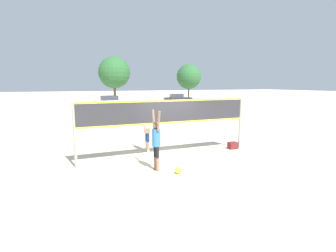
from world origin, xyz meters
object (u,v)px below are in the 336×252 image
Objects in this scene: player_spiker at (156,139)px; player_blocker at (147,127)px; volleyball at (178,170)px; parked_car_mid at (111,102)px; parked_car_near at (178,99)px; volleyball_net at (168,115)px; tree_right_cluster at (114,73)px; gear_bag at (233,145)px; tree_left_cluster at (189,77)px.

player_spiker is 1.01× the size of player_blocker.
player_blocker is 9.27× the size of volleyball.
player_spiker is 26.86m from parked_car_mid.
player_blocker is 3.21m from volleyball.
player_blocker reaches higher than parked_car_near.
parked_car_mid is (2.49, 25.24, -1.07)m from volleyball_net.
tree_right_cluster is (-8.26, 6.55, 4.10)m from parked_car_near.
tree_left_cluster is (14.07, 31.51, 3.99)m from gear_bag.
tree_left_cluster reaches higher than volleyball_net.
tree_right_cluster is at bearing 171.08° from tree_left_cluster.
tree_left_cluster is (4.27, 4.58, 3.51)m from parked_car_near.
volleyball_net is 18.21× the size of gear_bag.
tree_left_cluster is (17.77, 33.56, 4.04)m from volleyball.
tree_right_cluster is (1.55, 33.48, 4.58)m from gear_bag.
parked_car_mid is at bearing -7.51° from player_spiker.
volleyball_net is 1.34m from player_blocker.
parked_car_near is 7.18m from tree_left_cluster.
tree_left_cluster is (17.81, 30.50, 3.07)m from player_blocker.
volleyball_net is at bearing -178.88° from gear_bag.
gear_bag is (3.74, -1.01, -0.92)m from player_blocker.
parked_car_near is at bearing -132.96° from tree_left_cluster.
parked_car_near is 0.61× the size of tree_right_cluster.
parked_car_near is (13.55, 25.92, -0.44)m from player_blocker.
gear_bag is (4.24, 1.45, -0.93)m from player_spiker.
player_spiker reaches higher than gear_bag.
volleyball is 0.04× the size of tree_left_cluster.
volleyball_net is 1.82m from player_spiker.
volleyball is at bearing -98.40° from tree_right_cluster.
player_spiker reaches higher than volleyball.
volleyball is (-0.48, -1.99, -1.59)m from volleyball_net.
player_spiker reaches higher than parked_car_near.
player_spiker is at bearing -99.41° from tree_right_cluster.
parked_car_near is at bearing 69.99° from gear_bag.
player_spiker is 35.59m from tree_right_cluster.
tree_right_cluster is (2.28, 8.30, 4.11)m from parked_car_mid.
tree_left_cluster is (18.31, 32.96, 3.06)m from player_spiker.
tree_left_cluster is 0.86× the size of tree_right_cluster.
volleyball_net is 2.59m from volleyball.
volleyball_net is at bearing 25.86° from player_blocker.
tree_right_cluster is (5.79, 34.93, 3.65)m from player_spiker.
player_blocker reaches higher than volleyball.
player_spiker is 5.27× the size of gear_bag.
parked_car_near is at bearing -38.39° from tree_right_cluster.
player_blocker is 24.36m from parked_car_mid.
parked_car_mid is at bearing -158.14° from parked_car_near.
volleyball is at bearing -104.18° from parked_car_mid.
tree_right_cluster is at bearing 66.70° from parked_car_mid.
player_spiker is 0.46× the size of parked_car_mid.
volleyball is at bearing 0.79° from player_blocker.
player_blocker is 0.33× the size of tree_left_cluster.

